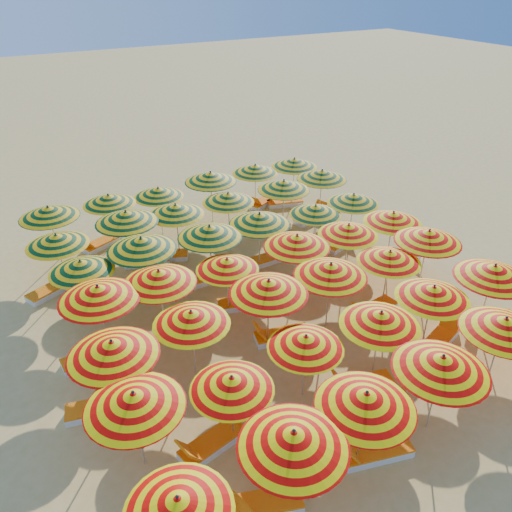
% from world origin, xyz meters
% --- Properties ---
extents(ground, '(120.00, 120.00, 0.00)m').
position_xyz_m(ground, '(0.00, 0.00, 0.00)').
color(ground, '#DBAF61').
rests_on(ground, ground).
extents(umbrella_0, '(2.33, 2.33, 2.14)m').
position_xyz_m(umbrella_0, '(-5.63, -6.73, 1.89)').
color(umbrella_0, silver).
rests_on(umbrella_0, ground).
extents(umbrella_1, '(2.81, 2.81, 2.39)m').
position_xyz_m(umbrella_1, '(-3.21, -6.71, 2.11)').
color(umbrella_1, silver).
rests_on(umbrella_1, ground).
extents(umbrella_2, '(2.78, 2.78, 2.35)m').
position_xyz_m(umbrella_2, '(-1.30, -6.59, 2.06)').
color(umbrella_2, silver).
rests_on(umbrella_2, ground).
extents(umbrella_3, '(2.31, 2.31, 2.40)m').
position_xyz_m(umbrella_3, '(0.92, -6.61, 2.11)').
color(umbrella_3, silver).
rests_on(umbrella_3, ground).
extents(umbrella_4, '(2.64, 2.64, 2.34)m').
position_xyz_m(umbrella_4, '(3.47, -6.35, 2.06)').
color(umbrella_4, silver).
rests_on(umbrella_4, ground).
extents(umbrella_6, '(2.40, 2.40, 2.34)m').
position_xyz_m(umbrella_6, '(-5.60, -4.17, 2.06)').
color(umbrella_6, silver).
rests_on(umbrella_6, ground).
extents(umbrella_7, '(2.23, 2.23, 2.09)m').
position_xyz_m(umbrella_7, '(-3.46, -4.54, 1.84)').
color(umbrella_7, silver).
rests_on(umbrella_7, ground).
extents(umbrella_8, '(2.09, 2.09, 2.09)m').
position_xyz_m(umbrella_8, '(-1.19, -4.18, 1.84)').
color(umbrella_8, silver).
rests_on(umbrella_8, ground).
extents(umbrella_9, '(2.52, 2.52, 2.29)m').
position_xyz_m(umbrella_9, '(0.92, -4.54, 2.01)').
color(umbrella_9, silver).
rests_on(umbrella_9, ground).
extents(umbrella_10, '(2.51, 2.51, 2.25)m').
position_xyz_m(umbrella_10, '(3.08, -4.32, 1.98)').
color(umbrella_10, silver).
rests_on(umbrella_10, ground).
extents(umbrella_11, '(3.04, 3.04, 2.42)m').
position_xyz_m(umbrella_11, '(5.28, -4.57, 2.13)').
color(umbrella_11, silver).
rests_on(umbrella_11, ground).
extents(umbrella_12, '(2.99, 2.99, 2.39)m').
position_xyz_m(umbrella_12, '(-5.56, -2.36, 2.10)').
color(umbrella_12, silver).
rests_on(umbrella_12, ground).
extents(umbrella_13, '(2.13, 2.13, 2.22)m').
position_xyz_m(umbrella_13, '(-3.37, -2.00, 1.96)').
color(umbrella_13, silver).
rests_on(umbrella_13, ground).
extents(umbrella_14, '(2.77, 2.77, 2.44)m').
position_xyz_m(umbrella_14, '(-0.99, -2.00, 2.15)').
color(umbrella_14, silver).
rests_on(umbrella_14, ground).
extents(umbrella_15, '(2.72, 2.72, 2.40)m').
position_xyz_m(umbrella_15, '(1.12, -2.08, 2.11)').
color(umbrella_15, silver).
rests_on(umbrella_15, ground).
extents(umbrella_16, '(2.53, 2.53, 2.19)m').
position_xyz_m(umbrella_16, '(3.46, -2.11, 1.92)').
color(umbrella_16, silver).
rests_on(umbrella_16, ground).
extents(umbrella_17, '(2.76, 2.76, 2.40)m').
position_xyz_m(umbrella_17, '(5.29, -1.97, 2.11)').
color(umbrella_17, silver).
rests_on(umbrella_17, ground).
extents(umbrella_18, '(3.04, 3.04, 2.43)m').
position_xyz_m(umbrella_18, '(-5.27, 0.09, 2.14)').
color(umbrella_18, silver).
rests_on(umbrella_18, ground).
extents(umbrella_19, '(2.55, 2.55, 2.36)m').
position_xyz_m(umbrella_19, '(-3.49, 0.15, 2.08)').
color(umbrella_19, silver).
rests_on(umbrella_19, ground).
extents(umbrella_20, '(2.27, 2.27, 2.13)m').
position_xyz_m(umbrella_20, '(-1.27, 0.10, 1.88)').
color(umbrella_20, silver).
rests_on(umbrella_20, ground).
extents(umbrella_21, '(2.54, 2.54, 2.39)m').
position_xyz_m(umbrella_21, '(1.25, -0.06, 2.10)').
color(umbrella_21, silver).
rests_on(umbrella_21, ground).
extents(umbrella_22, '(2.80, 2.80, 2.26)m').
position_xyz_m(umbrella_22, '(3.39, -0.09, 1.99)').
color(umbrella_22, silver).
rests_on(umbrella_22, ground).
extents(umbrella_23, '(2.59, 2.59, 2.27)m').
position_xyz_m(umbrella_23, '(5.42, -0.14, 2.00)').
color(umbrella_23, silver).
rests_on(umbrella_23, ground).
extents(umbrella_24, '(2.35, 2.35, 2.17)m').
position_xyz_m(umbrella_24, '(-5.33, 2.17, 1.91)').
color(umbrella_24, silver).
rests_on(umbrella_24, ground).
extents(umbrella_25, '(2.96, 2.96, 2.43)m').
position_xyz_m(umbrella_25, '(-3.34, 2.21, 2.14)').
color(umbrella_25, silver).
rests_on(umbrella_25, ground).
extents(umbrella_26, '(2.95, 2.95, 2.39)m').
position_xyz_m(umbrella_26, '(-1.00, 1.97, 2.10)').
color(umbrella_26, silver).
rests_on(umbrella_26, ground).
extents(umbrella_27, '(2.30, 2.30, 2.37)m').
position_xyz_m(umbrella_27, '(1.00, 2.02, 2.08)').
color(umbrella_27, silver).
rests_on(umbrella_27, ground).
extents(umbrella_28, '(2.64, 2.64, 2.12)m').
position_xyz_m(umbrella_28, '(3.48, 2.01, 1.87)').
color(umbrella_28, silver).
rests_on(umbrella_28, ground).
extents(umbrella_29, '(2.47, 2.47, 2.19)m').
position_xyz_m(umbrella_29, '(5.33, 2.02, 1.93)').
color(umbrella_29, silver).
rests_on(umbrella_29, ground).
extents(umbrella_30, '(2.72, 2.72, 2.24)m').
position_xyz_m(umbrella_30, '(-5.68, 4.19, 1.97)').
color(umbrella_30, silver).
rests_on(umbrella_30, ground).
extents(umbrella_31, '(2.48, 2.48, 2.43)m').
position_xyz_m(umbrella_31, '(-3.18, 4.43, 2.13)').
color(umbrella_31, silver).
rests_on(umbrella_31, ground).
extents(umbrella_32, '(2.79, 2.79, 2.29)m').
position_xyz_m(umbrella_32, '(-1.31, 4.38, 2.01)').
color(umbrella_32, silver).
rests_on(umbrella_32, ground).
extents(umbrella_33, '(2.12, 2.12, 2.23)m').
position_xyz_m(umbrella_33, '(0.97, 4.50, 1.96)').
color(umbrella_33, silver).
rests_on(umbrella_33, ground).
extents(umbrella_34, '(2.55, 2.55, 2.33)m').
position_xyz_m(umbrella_34, '(3.48, 4.32, 2.05)').
color(umbrella_34, silver).
rests_on(umbrella_34, ground).
extents(umbrella_35, '(2.90, 2.90, 2.33)m').
position_xyz_m(umbrella_35, '(5.57, 4.51, 2.05)').
color(umbrella_35, silver).
rests_on(umbrella_35, ground).
extents(umbrella_36, '(2.57, 2.57, 2.35)m').
position_xyz_m(umbrella_36, '(-5.55, 6.40, 2.07)').
color(umbrella_36, silver).
rests_on(umbrella_36, ground).
extents(umbrella_37, '(2.52, 2.52, 2.21)m').
position_xyz_m(umbrella_37, '(-3.23, 6.71, 1.94)').
color(umbrella_37, silver).
rests_on(umbrella_37, ground).
extents(umbrella_38, '(2.68, 2.68, 2.18)m').
position_xyz_m(umbrella_38, '(-1.24, 6.50, 1.92)').
color(umbrella_38, silver).
rests_on(umbrella_38, ground).
extents(umbrella_39, '(2.85, 2.85, 2.39)m').
position_xyz_m(umbrella_39, '(1.14, 6.53, 2.11)').
color(umbrella_39, silver).
rests_on(umbrella_39, ground).
extents(umbrella_40, '(2.26, 2.26, 2.24)m').
position_xyz_m(umbrella_40, '(3.47, 6.74, 1.97)').
color(umbrella_40, silver).
rests_on(umbrella_40, ground).
extents(umbrella_41, '(2.70, 2.70, 2.27)m').
position_xyz_m(umbrella_41, '(5.43, 6.51, 2.00)').
color(umbrella_41, silver).
rests_on(umbrella_41, ground).
extents(lounger_1, '(1.83, 1.09, 0.69)m').
position_xyz_m(lounger_1, '(-3.81, -6.48, 0.15)').
color(lounger_1, white).
rests_on(lounger_1, ground).
extents(lounger_2, '(1.82, 1.00, 0.69)m').
position_xyz_m(lounger_2, '(-0.80, -6.63, 0.15)').
color(lounger_2, white).
rests_on(lounger_2, ground).
extents(lounger_4, '(1.82, 0.93, 0.69)m').
position_xyz_m(lounger_4, '(-4.06, -4.54, 0.15)').
color(lounger_4, white).
rests_on(lounger_4, ground).
extents(lounger_5, '(1.82, 1.03, 0.69)m').
position_xyz_m(lounger_5, '(0.32, -4.77, 0.15)').
color(lounger_5, white).
rests_on(lounger_5, ground).
extents(lounger_6, '(1.83, 1.10, 0.69)m').
position_xyz_m(lounger_6, '(3.68, -4.47, 0.15)').
color(lounger_6, white).
rests_on(lounger_6, ground).
extents(lounger_7, '(1.82, 1.21, 0.69)m').
position_xyz_m(lounger_7, '(5.79, -4.50, 0.15)').
color(lounger_7, white).
rests_on(lounger_7, ground).
extents(lounger_8, '(1.82, 0.96, 0.69)m').
position_xyz_m(lounger_8, '(-6.06, -2.13, 0.15)').
color(lounger_8, white).
rests_on(lounger_8, ground).
extents(lounger_9, '(1.82, 0.95, 0.69)m').
position_xyz_m(lounger_9, '(-0.49, -1.93, 0.15)').
color(lounger_9, white).
rests_on(lounger_9, ground).
extents(lounger_10, '(1.80, 0.81, 0.69)m').
position_xyz_m(lounger_10, '(2.86, -2.34, 0.15)').
color(lounger_10, white).
rests_on(lounger_10, ground).
extents(lounger_11, '(1.77, 0.70, 0.69)m').
position_xyz_m(lounger_11, '(-5.77, -0.05, 0.15)').
color(lounger_11, white).
rests_on(lounger_11, ground).
extents(lounger_12, '(1.83, 1.09, 0.69)m').
position_xyz_m(lounger_12, '(-0.67, 0.12, 0.15)').
color(lounger_12, white).
rests_on(lounger_12, ground).
extents(lounger_13, '(1.83, 1.13, 0.69)m').
position_xyz_m(lounger_13, '(0.65, -0.09, 0.15)').
color(lounger_13, white).
rests_on(lounger_13, ground).
extents(lounger_14, '(1.79, 0.77, 0.69)m').
position_xyz_m(lounger_14, '(6.02, -0.21, 0.15)').
color(lounger_14, white).
rests_on(lounger_14, ground).
extents(lounger_15, '(1.74, 0.59, 0.69)m').
position_xyz_m(lounger_15, '(-1.60, 2.16, 0.15)').
color(lounger_15, white).
rests_on(lounger_15, ground).
extents(lounger_16, '(1.74, 0.59, 0.69)m').
position_xyz_m(lounger_16, '(1.60, 2.23, 0.15)').
color(lounger_16, white).
rests_on(lounger_16, ground).
extents(lounger_17, '(1.83, 1.14, 0.69)m').
position_xyz_m(lounger_17, '(4.82, 1.92, 0.15)').
color(lounger_17, white).
rests_on(lounger_17, ground).
extents(lounger_18, '(1.82, 1.26, 0.69)m').
position_xyz_m(lounger_18, '(-6.19, 4.16, 0.15)').
color(lounger_18, white).
rests_on(lounger_18, ground).
extents(lounger_19, '(1.83, 1.07, 0.69)m').
position_xyz_m(lounger_19, '(-2.58, 4.38, 0.15)').
color(lounger_19, white).
rests_on(lounger_19, ground).
extents(lounger_20, '(1.82, 1.24, 0.69)m').
position_xyz_m(lounger_20, '(-1.90, 4.44, 0.15)').
color(lounger_20, white).
rests_on(lounger_20, ground).
extents(lounger_21, '(1.74, 0.61, 0.69)m').
position_xyz_m(lounger_21, '(2.88, 4.42, 0.15)').
color(lounger_21, white).
rests_on(lounger_21, ground).
extents(lounger_22, '(1.82, 1.02, 0.69)m').
position_xyz_m(lounger_22, '(5.07, 4.46, 0.15)').
color(lounger_22, white).
rests_on(lounger_22, ground).
extents(lounger_23, '(1.82, 1.22, 0.69)m').
position_xyz_m(lounger_23, '(-3.83, 6.64, 0.15)').
color(lounger_23, white).
rests_on(lounger_23, ground).
extents(lounger_24, '(1.82, 1.25, 0.69)m').
position_xyz_m(lounger_24, '(3.97, 6.91, 0.15)').
color(lounger_24, white).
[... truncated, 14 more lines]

